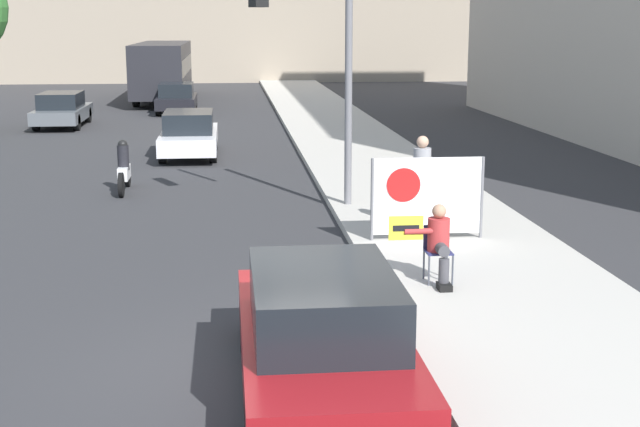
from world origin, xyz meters
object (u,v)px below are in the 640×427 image
at_px(car_on_road_nearest, 189,134).
at_px(car_on_road_midblock, 62,109).
at_px(protest_banner, 427,196).
at_px(motorcycle_on_road, 124,170).
at_px(parked_car_curbside, 322,334).
at_px(seated_protester, 438,241).
at_px(traffic_light_pole, 316,39).
at_px(pedestrian_behind, 422,182).
at_px(city_bus_on_road, 163,67).
at_px(car_on_road_distant, 177,98).

bearing_deg(car_on_road_nearest, car_on_road_midblock, 121.94).
bearing_deg(protest_banner, motorcycle_on_road, 134.90).
bearing_deg(parked_car_curbside, motorcycle_on_road, 105.63).
relative_size(seated_protester, traffic_light_pole, 0.23).
distance_m(seated_protester, pedestrian_behind, 3.70).
relative_size(traffic_light_pole, motorcycle_on_road, 2.63).
bearing_deg(motorcycle_on_road, seated_protester, -57.59).
distance_m(pedestrian_behind, city_bus_on_road, 32.77).
height_order(protest_banner, motorcycle_on_road, protest_banner).
distance_m(traffic_light_pole, parked_car_curbside, 10.04).
bearing_deg(seated_protester, car_on_road_midblock, 127.62).
relative_size(seated_protester, car_on_road_distant, 0.29).
bearing_deg(protest_banner, pedestrian_behind, 84.27).
bearing_deg(traffic_light_pole, parked_car_curbside, -95.21).
distance_m(seated_protester, traffic_light_pole, 6.66).
relative_size(protest_banner, motorcycle_on_road, 1.04).
relative_size(protest_banner, car_on_road_midblock, 0.46).
xyz_separation_m(car_on_road_nearest, car_on_road_midblock, (-5.39, 8.64, -0.02)).
height_order(parked_car_curbside, motorcycle_on_road, parked_car_curbside).
bearing_deg(pedestrian_behind, city_bus_on_road, -118.71).
bearing_deg(car_on_road_nearest, city_bus_on_road, 96.00).
bearing_deg(traffic_light_pole, protest_banner, -59.40).
bearing_deg(city_bus_on_road, car_on_road_distant, -81.29).
distance_m(pedestrian_behind, protest_banner, 0.83).
bearing_deg(car_on_road_midblock, motorcycle_on_road, -74.47).
bearing_deg(car_on_road_distant, parked_car_curbside, -84.15).
distance_m(car_on_road_nearest, city_bus_on_road, 20.89).
bearing_deg(car_on_road_nearest, pedestrian_behind, -66.35).
xyz_separation_m(parked_car_curbside, car_on_road_midblock, (-7.59, 27.24, -0.04)).
distance_m(traffic_light_pole, car_on_road_midblock, 19.87).
bearing_deg(car_on_road_midblock, parked_car_curbside, -74.42).
xyz_separation_m(city_bus_on_road, motorcycle_on_road, (0.81, -26.57, -1.20)).
distance_m(protest_banner, car_on_road_midblock, 23.09).
bearing_deg(seated_protester, pedestrian_behind, 96.77).
bearing_deg(parked_car_curbside, seated_protester, 59.46).
bearing_deg(traffic_light_pole, car_on_road_nearest, 108.73).
height_order(car_on_road_nearest, car_on_road_midblock, car_on_road_nearest).
bearing_deg(traffic_light_pole, city_bus_on_road, 99.99).
bearing_deg(parked_car_curbside, car_on_road_distant, 95.85).
bearing_deg(seated_protester, city_bus_on_road, 115.51).
xyz_separation_m(pedestrian_behind, protest_banner, (-0.08, -0.81, -0.12)).
bearing_deg(car_on_road_nearest, car_on_road_distant, 94.63).
distance_m(pedestrian_behind, traffic_light_pole, 3.91).
bearing_deg(motorcycle_on_road, car_on_road_distant, 89.28).
height_order(traffic_light_pole, car_on_road_midblock, traffic_light_pole).
relative_size(seated_protester, pedestrian_behind, 0.67).
xyz_separation_m(parked_car_curbside, motorcycle_on_road, (-3.58, 12.78, -0.18)).
bearing_deg(city_bus_on_road, traffic_light_pole, -80.01).
height_order(pedestrian_behind, protest_banner, pedestrian_behind).
relative_size(traffic_light_pole, city_bus_on_road, 0.45).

